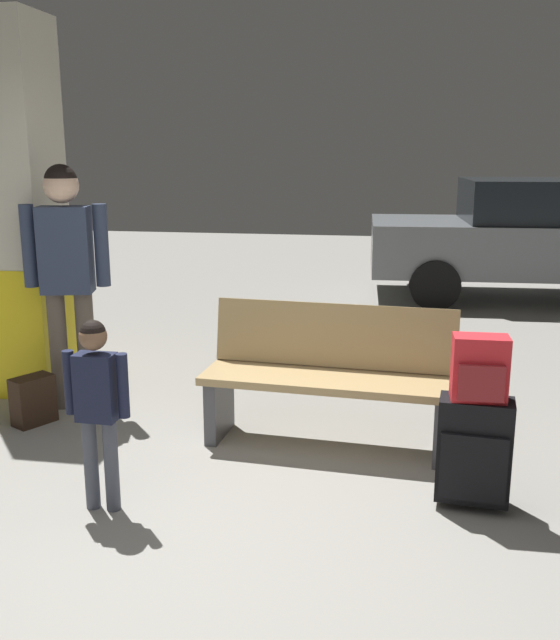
# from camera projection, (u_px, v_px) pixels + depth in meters

# --- Properties ---
(ground_plane) EXTENTS (18.00, 18.00, 0.10)m
(ground_plane) POSITION_uv_depth(u_px,v_px,m) (299.00, 344.00, 7.17)
(ground_plane) COLOR gray
(structural_pillar) EXTENTS (0.57, 0.57, 2.83)m
(structural_pillar) POSITION_uv_depth(u_px,v_px,m) (18.00, 212.00, 5.37)
(structural_pillar) COLOR yellow
(structural_pillar) RESTS_ON ground_plane
(bench) EXTENTS (1.63, 0.64, 0.89)m
(bench) POSITION_uv_depth(u_px,v_px,m) (329.00, 377.00, 4.55)
(bench) COLOR tan
(bench) RESTS_ON ground_plane
(suitcase) EXTENTS (0.40, 0.26, 0.60)m
(suitcase) POSITION_uv_depth(u_px,v_px,m) (474.00, 451.00, 3.73)
(suitcase) COLOR black
(suitcase) RESTS_ON ground_plane
(backpack_bright) EXTENTS (0.28, 0.19, 0.34)m
(backpack_bright) POSITION_uv_depth(u_px,v_px,m) (480.00, 369.00, 3.62)
(backpack_bright) COLOR red
(backpack_bright) RESTS_ON suitcase
(child) EXTENTS (0.35, 0.21, 1.03)m
(child) POSITION_uv_depth(u_px,v_px,m) (97.00, 395.00, 3.64)
(child) COLOR #4C5160
(child) RESTS_ON ground_plane
(adult) EXTENTS (0.59, 0.28, 1.77)m
(adult) POSITION_uv_depth(u_px,v_px,m) (66.00, 261.00, 5.03)
(adult) COLOR brown
(adult) RESTS_ON ground_plane
(backpack_dark_floor) EXTENTS (0.29, 0.32, 0.34)m
(backpack_dark_floor) POSITION_uv_depth(u_px,v_px,m) (33.00, 400.00, 4.92)
(backpack_dark_floor) COLOR black
(backpack_dark_floor) RESTS_ON ground_plane
(parked_car_near) EXTENTS (4.18, 1.96, 1.51)m
(parked_car_near) POSITION_uv_depth(u_px,v_px,m) (539.00, 236.00, 8.93)
(parked_car_near) COLOR slate
(parked_car_near) RESTS_ON ground_plane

